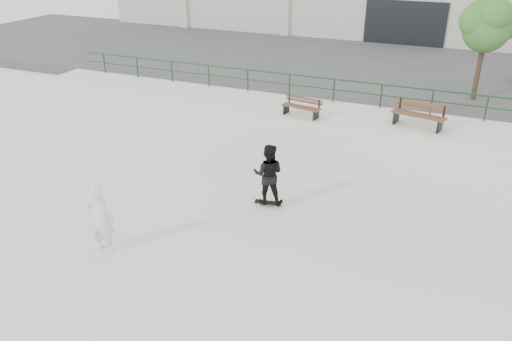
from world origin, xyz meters
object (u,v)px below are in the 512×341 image
at_px(skateboard, 268,203).
at_px(bench_left, 302,107).
at_px(tree, 488,24).
at_px(bench_right, 419,115).
at_px(standing_skater, 268,174).
at_px(seated_skater, 101,218).

bearing_deg(skateboard, bench_left, 91.29).
xyz_separation_m(tree, skateboard, (-5.16, -11.32, -3.64)).
bearing_deg(bench_right, standing_skater, -103.65).
height_order(tree, skateboard, tree).
bearing_deg(bench_right, seated_skater, -108.55).
xyz_separation_m(skateboard, standing_skater, (0.00, 0.00, 0.92)).
xyz_separation_m(tree, standing_skater, (-5.16, -11.32, -2.72)).
height_order(bench_right, standing_skater, standing_skater).
xyz_separation_m(skateboard, seated_skater, (-2.91, -3.65, 0.84)).
relative_size(tree, seated_skater, 2.35).
distance_m(tree, seated_skater, 17.24).
height_order(bench_right, skateboard, bench_right).
height_order(bench_left, skateboard, bench_left).
distance_m(bench_right, tree, 5.54).
distance_m(bench_left, skateboard, 6.46).
bearing_deg(tree, seated_skater, -118.35).
distance_m(bench_right, standing_skater, 7.64).
distance_m(bench_left, seated_skater, 10.13).
distance_m(skateboard, seated_skater, 4.74).
xyz_separation_m(bench_right, skateboard, (-3.31, -6.89, -0.88)).
bearing_deg(standing_skater, bench_right, -129.20).
xyz_separation_m(bench_left, skateboard, (1.09, -6.32, -0.79)).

